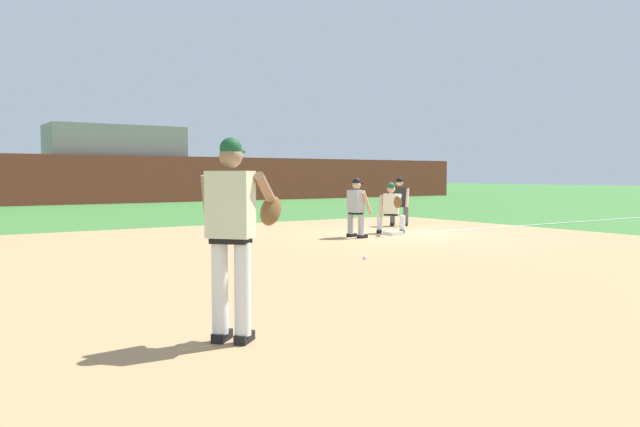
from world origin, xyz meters
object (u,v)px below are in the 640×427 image
(first_baseman, at_px, (391,206))
(umpire, at_px, (399,200))
(pitcher, at_px, (234,227))
(first_base_bag, at_px, (393,233))
(baseball, at_px, (365,257))
(baserunner, at_px, (356,205))

(first_baseman, relative_size, umpire, 0.92)
(pitcher, relative_size, umpire, 1.27)
(first_baseman, bearing_deg, first_base_bag, -120.94)
(first_base_bag, distance_m, baseball, 4.76)
(umpire, bearing_deg, first_baseman, -135.80)
(baseball, xyz_separation_m, first_baseman, (3.64, 3.52, 0.69))
(first_base_bag, relative_size, baseball, 5.14)
(first_base_bag, bearing_deg, pitcher, -138.50)
(first_base_bag, height_order, umpire, umpire)
(pitcher, relative_size, baserunner, 1.27)
(first_base_bag, relative_size, first_baseman, 0.28)
(pitcher, xyz_separation_m, baserunner, (6.70, 6.96, -0.27))
(first_base_bag, distance_m, first_baseman, 0.76)
(baseball, xyz_separation_m, pitcher, (-4.45, -3.76, 1.02))
(first_baseman, relative_size, baserunner, 0.92)
(first_base_bag, height_order, pitcher, pitcher)
(baseball, height_order, pitcher, pitcher)
(pitcher, bearing_deg, first_base_bag, 41.50)
(baseball, relative_size, first_baseman, 0.06)
(baseball, distance_m, baserunner, 3.98)
(baseball, relative_size, pitcher, 0.04)
(first_baseman, xyz_separation_m, baserunner, (-1.39, -0.32, 0.06))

